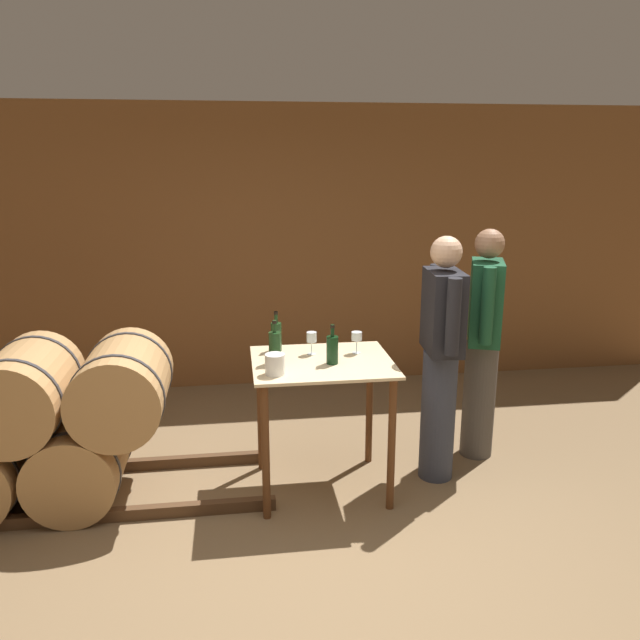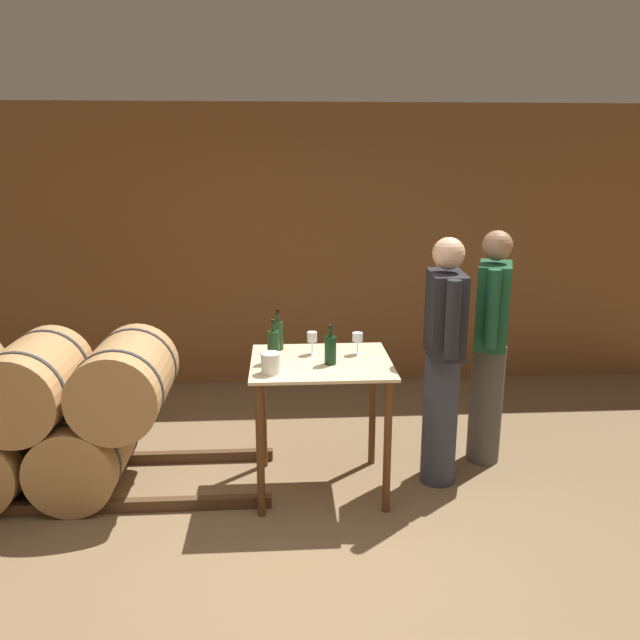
% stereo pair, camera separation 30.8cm
% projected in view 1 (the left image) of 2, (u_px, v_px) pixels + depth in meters
% --- Properties ---
extents(ground_plane, '(14.00, 14.00, 0.00)m').
position_uv_depth(ground_plane, '(328.00, 564.00, 3.50)').
color(ground_plane, brown).
extents(back_wall, '(8.40, 0.05, 2.70)m').
position_uv_depth(back_wall, '(282.00, 249.00, 6.01)').
color(back_wall, brown).
rests_on(back_wall, ground_plane).
extents(barrel_rack, '(3.72, 0.82, 1.07)m').
position_uv_depth(barrel_rack, '(5.00, 429.00, 4.01)').
color(barrel_rack, '#4C331E').
rests_on(barrel_rack, ground_plane).
extents(tasting_table, '(0.92, 0.77, 0.92)m').
position_uv_depth(tasting_table, '(322.00, 388.00, 4.13)').
color(tasting_table, beige).
rests_on(tasting_table, ground_plane).
extents(wine_bottle_far_left, '(0.08, 0.08, 0.29)m').
position_uv_depth(wine_bottle_far_left, '(275.00, 347.00, 4.01)').
color(wine_bottle_far_left, '#193819').
rests_on(wine_bottle_far_left, tasting_table).
extents(wine_bottle_left, '(0.07, 0.07, 0.28)m').
position_uv_depth(wine_bottle_left, '(276.00, 336.00, 4.28)').
color(wine_bottle_left, '#193819').
rests_on(wine_bottle_left, tasting_table).
extents(wine_bottle_center, '(0.08, 0.08, 0.26)m').
position_uv_depth(wine_bottle_center, '(332.00, 349.00, 4.00)').
color(wine_bottle_center, black).
rests_on(wine_bottle_center, tasting_table).
extents(wine_glass_near_left, '(0.07, 0.07, 0.16)m').
position_uv_depth(wine_glass_near_left, '(312.00, 338.00, 4.19)').
color(wine_glass_near_left, silver).
rests_on(wine_glass_near_left, tasting_table).
extents(wine_glass_near_center, '(0.07, 0.07, 0.15)m').
position_uv_depth(wine_glass_near_center, '(357.00, 337.00, 4.21)').
color(wine_glass_near_center, silver).
rests_on(wine_glass_near_center, tasting_table).
extents(ice_bucket, '(0.12, 0.12, 0.13)m').
position_uv_depth(ice_bucket, '(275.00, 364.00, 3.82)').
color(ice_bucket, white).
rests_on(ice_bucket, tasting_table).
extents(person_host, '(0.25, 0.59, 1.72)m').
position_uv_depth(person_host, '(441.00, 355.00, 4.24)').
color(person_host, '#333847').
rests_on(person_host, ground_plane).
extents(person_visitor_with_scarf, '(0.34, 0.56, 1.73)m').
position_uv_depth(person_visitor_with_scarf, '(483.00, 340.00, 4.58)').
color(person_visitor_with_scarf, '#4C4742').
rests_on(person_visitor_with_scarf, ground_plane).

